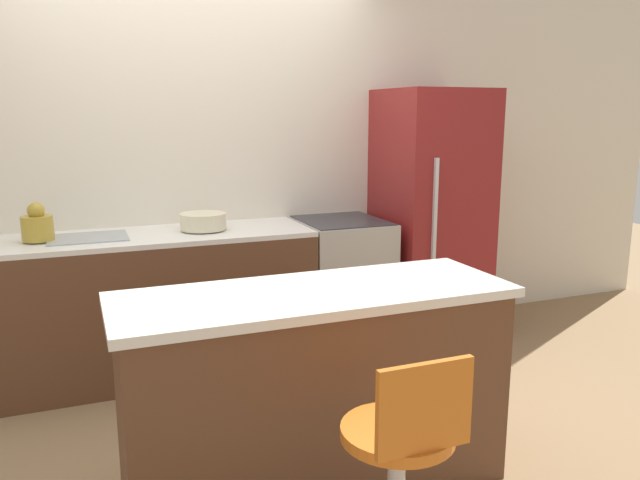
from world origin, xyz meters
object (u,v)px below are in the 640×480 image
at_px(refrigerator, 430,216).
at_px(mixing_bowl, 203,221).
at_px(oven_range, 341,284).
at_px(kettle, 37,225).
at_px(stool_chair, 401,475).

height_order(refrigerator, mixing_bowl, refrigerator).
relative_size(oven_range, mixing_bowl, 3.18).
relative_size(kettle, mixing_bowl, 0.78).
distance_m(oven_range, refrigerator, 0.81).
relative_size(refrigerator, kettle, 8.06).
distance_m(refrigerator, mixing_bowl, 1.62).
bearing_deg(kettle, oven_range, 0.02).
bearing_deg(oven_range, kettle, -179.98).
xyz_separation_m(oven_range, mixing_bowl, (-0.94, -0.00, 0.50)).
height_order(oven_range, refrigerator, refrigerator).
bearing_deg(kettle, stool_chair, -62.45).
xyz_separation_m(oven_range, kettle, (-1.87, -0.00, 0.53)).
xyz_separation_m(kettle, mixing_bowl, (0.94, 0.00, -0.04)).
bearing_deg(stool_chair, mixing_bowl, 95.17).
relative_size(stool_chair, mixing_bowl, 3.11).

